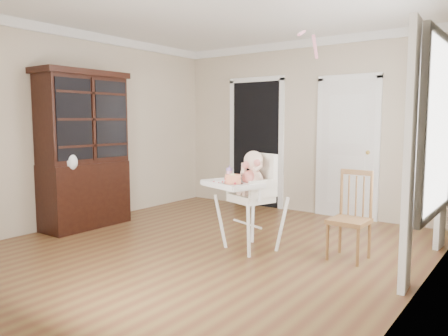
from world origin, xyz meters
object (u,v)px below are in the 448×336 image
Objects in this scene: high_chair at (251,190)px; sippy_cup at (229,174)px; dining_chair at (350,218)px; cake at (233,179)px; china_cabinet at (84,150)px.

sippy_cup is at bearing -161.35° from high_chair.
dining_chair is (1.03, 0.34, -0.25)m from high_chair.
high_chair is at bearing -159.75° from dining_chair.
dining_chair is at bearing 14.55° from sippy_cup.
cake is (-0.07, -0.24, 0.14)m from high_chair.
china_cabinet is at bearing -168.54° from sippy_cup.
high_chair is 4.94× the size of cake.
china_cabinet is at bearing -151.22° from high_chair.
sippy_cup is 1.43m from dining_chair.
dining_chair is (3.44, 0.77, -0.63)m from china_cabinet.
sippy_cup is 2.18m from china_cabinet.
china_cabinet is (-2.34, -0.19, 0.24)m from cake.
dining_chair is at bearing 37.15° from high_chair.
high_chair is at bearing 73.15° from cake.
high_chair is 0.34m from sippy_cup.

